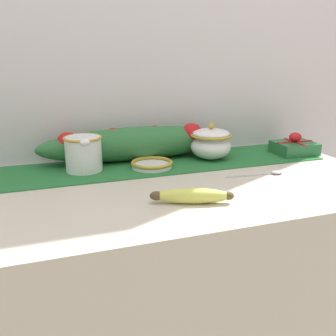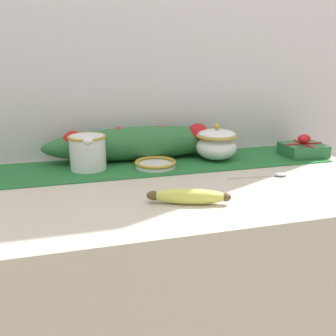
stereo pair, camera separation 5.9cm
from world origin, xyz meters
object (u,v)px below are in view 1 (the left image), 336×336
(cream_pitcher, at_px, (83,152))
(banana, at_px, (192,196))
(sugar_bowl, at_px, (211,143))
(gift_box, at_px, (294,147))
(spoon, at_px, (272,173))
(small_dish, at_px, (152,164))

(cream_pitcher, relative_size, banana, 0.68)
(cream_pitcher, xyz_separation_m, sugar_bowl, (0.41, -0.00, -0.00))
(sugar_bowl, distance_m, gift_box, 0.31)
(sugar_bowl, xyz_separation_m, banana, (-0.21, -0.33, -0.04))
(spoon, height_order, gift_box, gift_box)
(banana, bearing_deg, small_dish, 91.14)
(banana, relative_size, gift_box, 1.38)
(small_dish, bearing_deg, gift_box, 0.09)
(gift_box, bearing_deg, sugar_bowl, 173.61)
(cream_pitcher, distance_m, spoon, 0.55)
(sugar_bowl, distance_m, spoon, 0.23)
(small_dish, distance_m, gift_box, 0.51)
(small_dish, bearing_deg, cream_pitcher, 169.70)
(sugar_bowl, relative_size, small_dish, 1.05)
(banana, xyz_separation_m, gift_box, (0.51, 0.30, 0.01))
(cream_pitcher, height_order, gift_box, cream_pitcher)
(cream_pitcher, relative_size, gift_box, 0.94)
(cream_pitcher, bearing_deg, spoon, -22.28)
(sugar_bowl, bearing_deg, small_dish, -170.68)
(sugar_bowl, bearing_deg, cream_pitcher, 179.85)
(banana, bearing_deg, gift_box, 30.65)
(banana, xyz_separation_m, spoon, (0.30, 0.13, -0.01))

